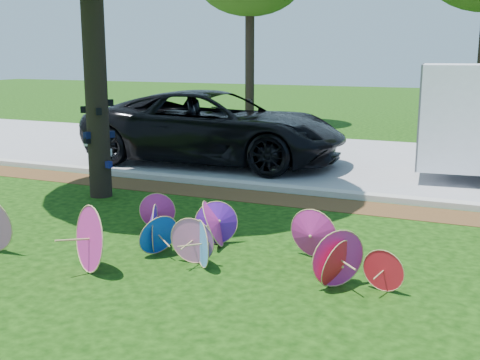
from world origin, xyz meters
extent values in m
plane|color=black|center=(0.00, 0.00, 0.00)|extent=(90.00, 90.00, 0.00)
cube|color=#472D16|center=(0.00, 4.50, 0.01)|extent=(90.00, 1.00, 0.01)
cube|color=#B7B5AD|center=(0.00, 5.20, 0.06)|extent=(90.00, 0.30, 0.12)
cube|color=gray|center=(0.00, 9.35, 0.01)|extent=(90.00, 8.00, 0.01)
cylinder|color=black|center=(-3.15, 3.32, 2.76)|extent=(0.44, 0.44, 5.53)
cone|color=#5616A7|center=(-0.37, 0.79, 0.35)|extent=(0.40, 0.68, 0.70)
cone|color=#BA2383|center=(2.43, 0.56, 0.37)|extent=(0.61, 0.64, 0.75)
cone|color=red|center=(2.49, 0.51, 0.32)|extent=(0.41, 0.68, 0.64)
cone|color=#BA2383|center=(1.87, 1.38, 0.37)|extent=(0.75, 0.32, 0.74)
cone|color=blue|center=(-0.22, 0.69, 0.31)|extent=(0.54, 0.68, 0.63)
cone|color=#4790DA|center=(0.64, 0.51, 0.33)|extent=(0.52, 0.55, 0.66)
cone|color=#BA2383|center=(0.38, 1.39, 0.37)|extent=(0.62, 0.83, 0.72)
cone|color=red|center=(3.01, 0.64, 0.27)|extent=(0.55, 0.24, 0.54)
cone|color=#5616A7|center=(0.36, 1.44, 0.33)|extent=(0.66, 0.50, 0.67)
cone|color=pink|center=(0.43, 0.59, 0.33)|extent=(0.66, 0.15, 0.67)
cone|color=#BA2383|center=(-0.88, 1.77, 0.30)|extent=(0.60, 0.32, 0.61)
cone|color=#BA2383|center=(-0.64, -0.20, 0.45)|extent=(0.90, 0.66, 0.91)
imported|color=black|center=(-2.68, 7.62, 0.94)|extent=(6.92, 3.49, 1.88)
cylinder|color=black|center=(-5.19, 15.88, 2.50)|extent=(0.36, 0.36, 5.00)
camera|label=1|loc=(4.18, -6.37, 2.84)|focal=45.00mm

